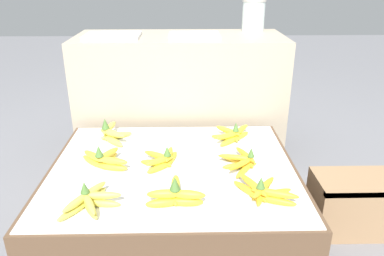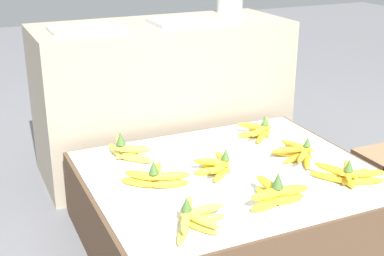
{
  "view_description": "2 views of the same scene",
  "coord_description": "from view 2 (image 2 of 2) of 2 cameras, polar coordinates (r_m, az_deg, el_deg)",
  "views": [
    {
      "loc": [
        0.05,
        -1.36,
        1.04
      ],
      "look_at": [
        0.08,
        0.04,
        0.43
      ],
      "focal_mm": 35.0,
      "sensor_mm": 36.0,
      "label": 1
    },
    {
      "loc": [
        -0.84,
        -1.52,
        1.11
      ],
      "look_at": [
        -0.1,
        0.11,
        0.42
      ],
      "focal_mm": 50.0,
      "sensor_mm": 36.0,
      "label": 2
    }
  ],
  "objects": [
    {
      "name": "banana_bunch_front_midright",
      "position": [
        1.91,
        16.33,
        -4.8
      ],
      "size": [
        0.22,
        0.18,
        0.1
      ],
      "color": "gold",
      "rests_on": "display_platform"
    },
    {
      "name": "banana_bunch_middle_midleft",
      "position": [
        1.9,
        2.82,
        -4.0
      ],
      "size": [
        0.16,
        0.19,
        0.09
      ],
      "color": "yellow",
      "rests_on": "display_platform"
    },
    {
      "name": "foam_tray_white",
      "position": [
        2.29,
        -11.33,
        10.35
      ],
      "size": [
        0.29,
        0.21,
        0.02
      ],
      "color": "white",
      "rests_on": "back_vendor_table"
    },
    {
      "name": "banana_bunch_middle_left",
      "position": [
        1.81,
        -3.94,
        -5.21
      ],
      "size": [
        0.22,
        0.16,
        0.1
      ],
      "color": "gold",
      "rests_on": "display_platform"
    },
    {
      "name": "banana_bunch_front_midleft",
      "position": [
        1.71,
        8.83,
        -6.89
      ],
      "size": [
        0.21,
        0.15,
        0.11
      ],
      "color": "yellow",
      "rests_on": "display_platform"
    },
    {
      "name": "ground_plane",
      "position": [
        2.06,
        3.92,
        -11.74
      ],
      "size": [
        10.0,
        10.0,
        0.0
      ],
      "primitive_type": "plane",
      "color": "slate"
    },
    {
      "name": "display_platform",
      "position": [
        1.99,
        4.02,
        -8.33
      ],
      "size": [
        1.02,
        0.86,
        0.28
      ],
      "color": "brown",
      "rests_on": "ground_plane"
    },
    {
      "name": "back_vendor_table",
      "position": [
        2.52,
        -3.09,
        3.32
      ],
      "size": [
        1.15,
        0.47,
        0.7
      ],
      "color": "tan",
      "rests_on": "ground_plane"
    },
    {
      "name": "banana_bunch_back_midright",
      "position": [
        2.24,
        7.3,
        -0.18
      ],
      "size": [
        0.2,
        0.19,
        0.09
      ],
      "color": "yellow",
      "rests_on": "display_platform"
    },
    {
      "name": "banana_bunch_back_left",
      "position": [
        2.03,
        -7.03,
        -2.3
      ],
      "size": [
        0.16,
        0.23,
        0.11
      ],
      "color": "#DBCC4C",
      "rests_on": "display_platform"
    },
    {
      "name": "foam_tray_dark",
      "position": [
        2.42,
        -1.02,
        11.29
      ],
      "size": [
        0.27,
        0.2,
        0.02
      ],
      "color": "white",
      "rests_on": "back_vendor_table"
    },
    {
      "name": "banana_bunch_front_left",
      "position": [
        1.57,
        0.12,
        -9.58
      ],
      "size": [
        0.2,
        0.21,
        0.09
      ],
      "color": "#DBCC4C",
      "rests_on": "display_platform"
    },
    {
      "name": "banana_bunch_middle_midright",
      "position": [
        2.05,
        11.26,
        -2.6
      ],
      "size": [
        0.16,
        0.23,
        0.09
      ],
      "color": "gold",
      "rests_on": "display_platform"
    }
  ]
}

